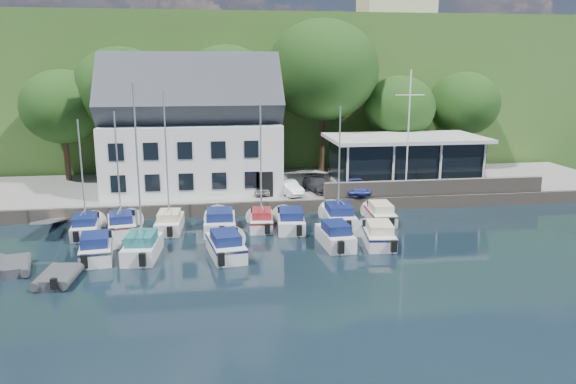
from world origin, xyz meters
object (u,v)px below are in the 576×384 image
boat_r1_6 (339,160)px  boat_r2_1 (138,179)px  harbor_building (192,136)px  club_pavilion (404,160)px  boat_r1_1 (118,172)px  dinghy_0 (13,264)px  boat_r1_0 (82,173)px  car_dgrey (318,184)px  boat_r2_0 (96,246)px  boat_r1_2 (167,169)px  boat_r1_3 (220,220)px  car_blue (355,185)px  boat_r2_2 (226,243)px  car_white (289,188)px  boat_r2_3 (335,234)px  boat_r2_4 (378,233)px  boat_r1_7 (380,212)px  flagpole (408,132)px  boat_r1_5 (291,219)px  boat_r1_4 (261,169)px  car_silver (260,187)px  dinghy_1 (59,275)px

boat_r1_6 → boat_r2_1: boat_r2_1 is taller
harbor_building → club_pavilion: 18.15m
boat_r2_1 → boat_r1_1: bearing=115.3°
dinghy_0 → boat_r1_0: bearing=54.9°
car_dgrey → boat_r2_0: bearing=-157.1°
club_pavilion → dinghy_0: bearing=-151.9°
harbor_building → boat_r2_1: bearing=-101.4°
boat_r1_2 → boat_r1_3: size_ratio=1.51×
harbor_building → boat_r2_1: size_ratio=1.53×
car_blue → boat_r2_2: car_blue is taller
boat_r1_0 → dinghy_0: 8.00m
club_pavilion → car_white: bearing=-164.3°
club_pavilion → boat_r2_1: 24.87m
car_dgrey → boat_r1_0: size_ratio=0.46×
boat_r1_6 → boat_r2_3: size_ratio=1.66×
car_blue → boat_r2_4: car_blue is taller
boat_r1_2 → boat_r1_6: bearing=2.7°
car_dgrey → boat_r1_1: 16.16m
car_blue → boat_r1_7: (0.56, -4.76, -0.94)m
boat_r1_3 → boat_r2_0: size_ratio=1.03×
flagpole → harbor_building: bearing=166.3°
club_pavilion → boat_r1_5: 14.63m
boat_r1_4 → boat_r1_6: size_ratio=0.91×
boat_r2_3 → boat_r2_4: 2.77m
club_pavilion → boat_r1_6: bearing=-132.9°
boat_r1_1 → boat_r1_2: (3.20, -0.12, 0.10)m
car_silver → boat_r2_2: (-3.21, -11.79, -0.80)m
boat_r2_2 → boat_r2_3: size_ratio=1.08×
car_dgrey → boat_r1_2: boat_r1_2 is taller
boat_r1_6 → boat_r2_3: boat_r1_6 is taller
club_pavilion → boat_r1_0: boat_r1_0 is taller
car_white → boat_r1_1: size_ratio=0.42×
boat_r2_0 → boat_r2_4: boat_r2_0 is taller
boat_r1_7 → boat_r2_4: boat_r2_4 is taller
boat_r1_4 → boat_r1_6: bearing=7.3°
car_white → dinghy_1: bearing=-152.6°
boat_r1_7 → boat_r1_1: bearing=-176.4°
car_white → boat_r2_2: bearing=-133.1°
boat_r1_4 → boat_r1_5: size_ratio=1.39×
boat_r1_3 → boat_r2_3: 8.24m
boat_r1_5 → boat_r1_2: bearing=-180.0°
boat_r1_7 → flagpole: bearing=54.8°
boat_r1_1 → boat_r2_2: size_ratio=1.39×
dinghy_1 → boat_r1_2: bearing=64.2°
boat_r1_0 → boat_r2_0: bearing=-78.1°
boat_r1_1 → boat_r1_6: bearing=-10.9°
boat_r2_2 → harbor_building: bearing=89.4°
car_silver → boat_r2_3: 11.50m
boat_r1_3 → boat_r1_6: 9.22m
boat_r1_6 → boat_r2_1: size_ratio=0.98×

